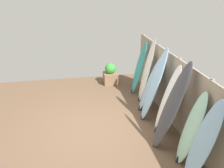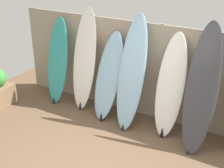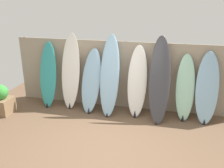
{
  "view_description": "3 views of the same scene",
  "coord_description": "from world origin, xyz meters",
  "px_view_note": "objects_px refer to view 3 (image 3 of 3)",
  "views": [
    {
      "loc": [
        5.41,
        -0.65,
        3.53
      ],
      "look_at": [
        -0.44,
        0.44,
        1.06
      ],
      "focal_mm": 40.0,
      "sensor_mm": 36.0,
      "label": 1
    },
    {
      "loc": [
        1.91,
        -2.94,
        3.06
      ],
      "look_at": [
        -0.33,
        0.9,
        1.05
      ],
      "focal_mm": 50.0,
      "sensor_mm": 36.0,
      "label": 2
    },
    {
      "loc": [
        1.12,
        -4.2,
        2.91
      ],
      "look_at": [
        -0.07,
        0.74,
        1.09
      ],
      "focal_mm": 40.0,
      "sensor_mm": 36.0,
      "label": 3
    }
  ],
  "objects_px": {
    "surfboard_white_4": "(137,82)",
    "surfboard_skyblue_7": "(207,89)",
    "surfboard_seafoam_6": "(185,88)",
    "surfboard_teal_0": "(48,75)",
    "surfboard_charcoal_5": "(160,80)",
    "surfboard_skyblue_3": "(110,76)",
    "surfboard_white_1": "(71,72)",
    "planter_box": "(1,101)",
    "surfboard_skyblue_2": "(91,81)"
  },
  "relations": [
    {
      "from": "surfboard_white_1",
      "to": "surfboard_skyblue_2",
      "type": "xyz_separation_m",
      "value": [
        0.6,
        -0.09,
        -0.18
      ]
    },
    {
      "from": "surfboard_white_4",
      "to": "surfboard_skyblue_2",
      "type": "bearing_deg",
      "value": -178.07
    },
    {
      "from": "surfboard_skyblue_7",
      "to": "planter_box",
      "type": "distance_m",
      "value": 5.13
    },
    {
      "from": "surfboard_teal_0",
      "to": "surfboard_charcoal_5",
      "type": "bearing_deg",
      "value": -2.71
    },
    {
      "from": "surfboard_teal_0",
      "to": "surfboard_skyblue_3",
      "type": "bearing_deg",
      "value": -3.41
    },
    {
      "from": "surfboard_teal_0",
      "to": "surfboard_charcoal_5",
      "type": "xyz_separation_m",
      "value": [
        2.97,
        -0.14,
        0.14
      ]
    },
    {
      "from": "surfboard_charcoal_5",
      "to": "surfboard_skyblue_2",
      "type": "bearing_deg",
      "value": 176.71
    },
    {
      "from": "surfboard_charcoal_5",
      "to": "surfboard_seafoam_6",
      "type": "xyz_separation_m",
      "value": [
        0.61,
        0.18,
        -0.21
      ]
    },
    {
      "from": "surfboard_skyblue_2",
      "to": "planter_box",
      "type": "distance_m",
      "value": 2.36
    },
    {
      "from": "surfboard_white_4",
      "to": "surfboard_teal_0",
      "type": "bearing_deg",
      "value": 179.99
    },
    {
      "from": "surfboard_skyblue_3",
      "to": "planter_box",
      "type": "distance_m",
      "value": 2.86
    },
    {
      "from": "surfboard_white_4",
      "to": "surfboard_charcoal_5",
      "type": "height_order",
      "value": "surfboard_charcoal_5"
    },
    {
      "from": "surfboard_white_4",
      "to": "surfboard_seafoam_6",
      "type": "distance_m",
      "value": 1.17
    },
    {
      "from": "surfboard_teal_0",
      "to": "surfboard_skyblue_7",
      "type": "height_order",
      "value": "surfboard_teal_0"
    },
    {
      "from": "surfboard_white_4",
      "to": "surfboard_skyblue_7",
      "type": "bearing_deg",
      "value": 0.41
    },
    {
      "from": "surfboard_teal_0",
      "to": "surfboard_white_1",
      "type": "xyz_separation_m",
      "value": [
        0.64,
        0.05,
        0.12
      ]
    },
    {
      "from": "surfboard_skyblue_2",
      "to": "surfboard_white_4",
      "type": "bearing_deg",
      "value": 1.93
    },
    {
      "from": "surfboard_teal_0",
      "to": "surfboard_seafoam_6",
      "type": "xyz_separation_m",
      "value": [
        3.58,
        0.04,
        -0.08
      ]
    },
    {
      "from": "surfboard_skyblue_3",
      "to": "surfboard_skyblue_7",
      "type": "xyz_separation_m",
      "value": [
        2.34,
        0.12,
        -0.16
      ]
    },
    {
      "from": "surfboard_skyblue_2",
      "to": "planter_box",
      "type": "height_order",
      "value": "surfboard_skyblue_2"
    },
    {
      "from": "surfboard_white_1",
      "to": "surfboard_skyblue_7",
      "type": "relative_size",
      "value": 1.19
    },
    {
      "from": "surfboard_teal_0",
      "to": "surfboard_skyblue_3",
      "type": "relative_size",
      "value": 0.87
    },
    {
      "from": "surfboard_teal_0",
      "to": "surfboard_skyblue_2",
      "type": "distance_m",
      "value": 1.23
    },
    {
      "from": "surfboard_seafoam_6",
      "to": "surfboard_skyblue_7",
      "type": "relative_size",
      "value": 0.95
    },
    {
      "from": "surfboard_white_4",
      "to": "surfboard_seafoam_6",
      "type": "bearing_deg",
      "value": 1.76
    },
    {
      "from": "surfboard_white_1",
      "to": "surfboard_charcoal_5",
      "type": "bearing_deg",
      "value": -4.58
    },
    {
      "from": "surfboard_white_1",
      "to": "surfboard_seafoam_6",
      "type": "bearing_deg",
      "value": -0.22
    },
    {
      "from": "surfboard_white_4",
      "to": "surfboard_charcoal_5",
      "type": "distance_m",
      "value": 0.58
    },
    {
      "from": "surfboard_white_1",
      "to": "planter_box",
      "type": "height_order",
      "value": "surfboard_white_1"
    },
    {
      "from": "surfboard_skyblue_2",
      "to": "surfboard_teal_0",
      "type": "bearing_deg",
      "value": 178.12
    },
    {
      "from": "surfboard_skyblue_2",
      "to": "planter_box",
      "type": "bearing_deg",
      "value": -161.37
    },
    {
      "from": "surfboard_charcoal_5",
      "to": "surfboard_white_1",
      "type": "bearing_deg",
      "value": 175.42
    },
    {
      "from": "surfboard_white_4",
      "to": "surfboard_skyblue_7",
      "type": "relative_size",
      "value": 1.04
    },
    {
      "from": "surfboard_skyblue_3",
      "to": "surfboard_skyblue_7",
      "type": "distance_m",
      "value": 2.35
    },
    {
      "from": "surfboard_skyblue_2",
      "to": "surfboard_skyblue_7",
      "type": "distance_m",
      "value": 2.85
    },
    {
      "from": "surfboard_skyblue_2",
      "to": "surfboard_white_4",
      "type": "height_order",
      "value": "surfboard_white_4"
    },
    {
      "from": "surfboard_teal_0",
      "to": "surfboard_seafoam_6",
      "type": "distance_m",
      "value": 3.59
    },
    {
      "from": "surfboard_skyblue_2",
      "to": "surfboard_white_4",
      "type": "xyz_separation_m",
      "value": [
        1.19,
        0.04,
        0.06
      ]
    },
    {
      "from": "surfboard_white_1",
      "to": "surfboard_charcoal_5",
      "type": "height_order",
      "value": "surfboard_charcoal_5"
    },
    {
      "from": "surfboard_white_1",
      "to": "surfboard_skyblue_7",
      "type": "bearing_deg",
      "value": -0.58
    },
    {
      "from": "surfboard_teal_0",
      "to": "surfboard_white_4",
      "type": "distance_m",
      "value": 2.42
    },
    {
      "from": "surfboard_white_1",
      "to": "surfboard_skyblue_3",
      "type": "distance_m",
      "value": 1.12
    },
    {
      "from": "surfboard_teal_0",
      "to": "surfboard_skyblue_7",
      "type": "distance_m",
      "value": 4.08
    },
    {
      "from": "surfboard_skyblue_7",
      "to": "surfboard_skyblue_3",
      "type": "bearing_deg",
      "value": -177.18
    },
    {
      "from": "surfboard_seafoam_6",
      "to": "surfboard_skyblue_7",
      "type": "xyz_separation_m",
      "value": [
        0.49,
        -0.02,
        0.05
      ]
    },
    {
      "from": "surfboard_charcoal_5",
      "to": "planter_box",
      "type": "distance_m",
      "value": 4.04
    },
    {
      "from": "surfboard_teal_0",
      "to": "surfboard_seafoam_6",
      "type": "relative_size",
      "value": 1.09
    },
    {
      "from": "surfboard_charcoal_5",
      "to": "surfboard_seafoam_6",
      "type": "bearing_deg",
      "value": 16.03
    },
    {
      "from": "surfboard_white_1",
      "to": "planter_box",
      "type": "bearing_deg",
      "value": -152.66
    },
    {
      "from": "surfboard_skyblue_2",
      "to": "surfboard_charcoal_5",
      "type": "xyz_separation_m",
      "value": [
        1.74,
        -0.1,
        0.2
      ]
    }
  ]
}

